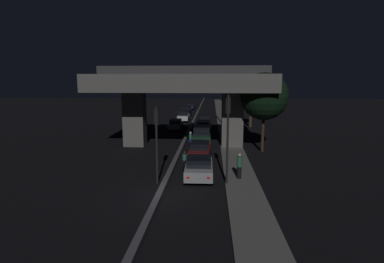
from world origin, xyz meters
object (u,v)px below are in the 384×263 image
traffic_light_right_of_median (228,125)px  car_black_fifth (205,120)px  traffic_light_left_of_median (157,132)px  car_silver_lead (199,167)px  street_lamp (221,96)px  car_dark_red_second (200,150)px  car_black_third_oncoming (186,111)px  car_dark_blue_fourth_oncoming (191,106)px  motorcycle_black_filtering_near (184,161)px  car_white_second_oncoming (184,116)px  car_dark_green_third (202,134)px  motorcycle_blue_filtering_mid (190,140)px  car_silver_lead_oncoming (176,124)px  car_taxi_yellow_fourth (203,127)px  pedestrian_on_sidewalk (239,166)px

traffic_light_right_of_median → car_black_fifth: bearing=94.4°
traffic_light_left_of_median → car_silver_lead: 3.94m
street_lamp → car_dark_red_second: size_ratio=1.61×
street_lamp → car_black_third_oncoming: bearing=118.4°
car_dark_blue_fourth_oncoming → motorcycle_black_filtering_near: size_ratio=2.33×
car_black_third_oncoming → car_silver_lead: bearing=8.2°
car_black_third_oncoming → car_dark_blue_fourth_oncoming: car_black_third_oncoming is taller
car_black_third_oncoming → car_white_second_oncoming: bearing=4.3°
traffic_light_right_of_median → car_dark_green_third: traffic_light_right_of_median is taller
traffic_light_left_of_median → car_dark_blue_fourth_oncoming: size_ratio=1.13×
car_black_third_oncoming → motorcycle_blue_filtering_mid: 27.46m
car_silver_lead_oncoming → traffic_light_left_of_median: bearing=3.6°
car_taxi_yellow_fourth → pedestrian_on_sidewalk: (2.97, -18.29, 0.18)m
car_taxi_yellow_fourth → pedestrian_on_sidewalk: pedestrian_on_sidewalk is taller
pedestrian_on_sidewalk → car_dark_red_second: bearing=116.4°
car_black_fifth → traffic_light_left_of_median: bearing=174.4°
traffic_light_right_of_median → car_dark_red_second: size_ratio=1.28×
car_dark_green_third → pedestrian_on_sidewalk: pedestrian_on_sidewalk is taller
car_dark_red_second → motorcycle_blue_filtering_mid: 5.22m
car_silver_lead_oncoming → car_dark_blue_fourth_oncoming: car_silver_lead_oncoming is taller
car_dark_blue_fourth_oncoming → motorcycle_blue_filtering_mid: motorcycle_blue_filtering_mid is taller
traffic_light_right_of_median → car_taxi_yellow_fourth: traffic_light_right_of_median is taller
car_dark_blue_fourth_oncoming → street_lamp: bearing=16.6°
car_taxi_yellow_fourth → motorcycle_blue_filtering_mid: bearing=174.0°
car_dark_red_second → motorcycle_black_filtering_near: 3.53m
traffic_light_right_of_median → car_dark_red_second: (-1.99, 6.73, -3.17)m
car_dark_red_second → car_dark_blue_fourth_oncoming: size_ratio=1.01×
traffic_light_right_of_median → motorcycle_black_filtering_near: (-3.05, 3.37, -3.32)m
street_lamp → car_white_second_oncoming: street_lamp is taller
street_lamp → motorcycle_black_filtering_near: (-3.43, -24.00, -3.73)m
traffic_light_right_of_median → street_lamp: size_ratio=0.79×
car_black_third_oncoming → motorcycle_black_filtering_near: size_ratio=2.36×
car_black_fifth → car_black_third_oncoming: size_ratio=0.99×
car_black_fifth → car_silver_lead: bearing=-179.9°
car_taxi_yellow_fourth → car_dark_blue_fourth_oncoming: bearing=9.3°
car_dark_green_third → pedestrian_on_sidewalk: (2.98, -12.38, 0.05)m
car_black_fifth → car_black_third_oncoming: car_black_third_oncoming is taller
car_black_fifth → motorcycle_blue_filtering_mid: 15.06m
car_taxi_yellow_fourth → car_dark_blue_fourth_oncoming: size_ratio=1.00×
traffic_light_right_of_median → car_silver_lead: bearing=147.4°
car_silver_lead → car_white_second_oncoming: car_white_second_oncoming is taller
car_silver_lead_oncoming → car_white_second_oncoming: bearing=177.6°
traffic_light_left_of_median → car_dark_blue_fourth_oncoming: (-1.47, 52.17, -2.71)m
motorcycle_blue_filtering_mid → traffic_light_right_of_median: bearing=-166.5°
car_white_second_oncoming → pedestrian_on_sidewalk: pedestrian_on_sidewalk is taller
car_black_fifth → car_dark_red_second: bearing=179.9°
car_dark_red_second → car_taxi_yellow_fourth: 12.50m
car_taxi_yellow_fourth → car_white_second_oncoming: size_ratio=1.07×
car_silver_lead_oncoming → car_dark_blue_fourth_oncoming: (0.00, 30.19, -0.03)m
traffic_light_left_of_median → pedestrian_on_sidewalk: traffic_light_left_of_median is taller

